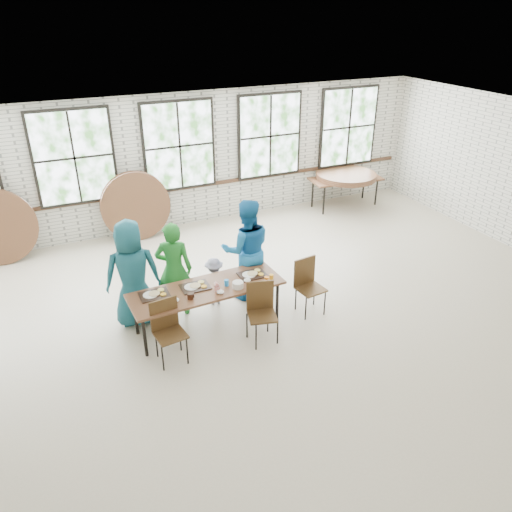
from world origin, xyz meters
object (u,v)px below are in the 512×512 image
(chair_near_right, at_px, (261,307))
(chair_near_left, at_px, (167,325))
(dining_table, at_px, (207,291))
(storage_table, at_px, (346,180))

(chair_near_right, bearing_deg, chair_near_left, -170.15)
(dining_table, height_order, storage_table, same)
(chair_near_left, bearing_deg, dining_table, 24.13)
(chair_near_right, xyz_separation_m, storage_table, (4.32, 4.20, 0.13))
(chair_near_left, distance_m, chair_near_right, 1.44)
(dining_table, distance_m, chair_near_left, 0.91)
(dining_table, xyz_separation_m, chair_near_left, (-0.77, -0.46, -0.13))
(chair_near_left, distance_m, storage_table, 7.05)
(chair_near_left, height_order, chair_near_right, same)
(dining_table, xyz_separation_m, storage_table, (4.98, 3.62, -0.00))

